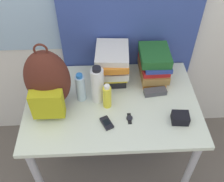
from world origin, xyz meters
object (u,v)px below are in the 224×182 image
Objects in this scene: book_stack_center at (154,64)px; wristwatch at (129,118)px; backpack at (48,82)px; sunglasses_case at (155,92)px; camera_pouch at (180,118)px; sunscreen_bottle at (107,97)px; water_bottle at (81,88)px; book_stack_left at (113,64)px; cell_phone at (107,123)px; sports_bottle at (97,85)px.

book_stack_center is 0.44m from wristwatch.
backpack is 2.98× the size of sunglasses_case.
camera_pouch is at bearing -12.75° from backpack.
camera_pouch is at bearing -18.80° from sunscreen_bottle.
water_bottle is 0.37m from wristwatch.
sunglasses_case is at bearing -30.94° from book_stack_left.
camera_pouch is at bearing -75.71° from book_stack_center.
book_stack_left is at bearing 29.26° from backpack.
book_stack_left is 0.43m from cell_phone.
sunscreen_bottle reaches higher than sunglasses_case.
book_stack_left is at bearing 149.06° from sunglasses_case.
book_stack_center is 0.53m from water_bottle.
sunscreen_bottle reaches higher than wristwatch.
camera_pouch is (0.44, -0.15, -0.05)m from sunscreen_bottle.
sunscreen_bottle is at bearing 138.72° from wristwatch.
backpack reaches higher than cell_phone.
cell_phone is (0.05, -0.21, -0.12)m from sports_bottle.
sunglasses_case is at bearing -92.61° from book_stack_center.
book_stack_center is 0.43m from camera_pouch.
sunscreen_bottle is 1.16× the size of sunglasses_case.
backpack is 0.30m from sports_bottle.
wristwatch is (0.14, 0.03, -0.00)m from cell_phone.
backpack is 1.70× the size of sports_bottle.
book_stack_center reaches higher than camera_pouch.
book_stack_center reaches higher than water_bottle.
sunscreen_bottle is at bearing -100.89° from book_stack_left.
book_stack_center reaches higher than cell_phone.
water_bottle is at bearing 174.01° from sports_bottle.
backpack reaches higher than book_stack_center.
sunglasses_case is (0.33, 0.24, 0.01)m from cell_phone.
book_stack_center is at bearing 27.39° from sports_bottle.
cell_phone reaches higher than wristwatch.
sunglasses_case is at bearing 5.08° from backpack.
cell_phone is (0.34, -0.18, -0.19)m from backpack.
water_bottle is 2.53× the size of wristwatch.
water_bottle is 0.50m from sunglasses_case.
sunscreen_bottle is 1.65× the size of cell_phone.
water_bottle is 0.78× the size of sports_bottle.
book_stack_center is 2.57× the size of camera_pouch.
sports_bottle reaches higher than wristwatch.
sports_bottle reaches higher than book_stack_left.
sunscreen_bottle reaches higher than camera_pouch.
book_stack_center is 3.32× the size of wristwatch.
book_stack_center is 0.44m from sports_bottle.
sunscreen_bottle is (-0.33, -0.26, -0.03)m from book_stack_center.
sunscreen_bottle is (0.35, -0.03, -0.11)m from backpack.
book_stack_left is 2.70× the size of camera_pouch.
sunglasses_case is (-0.01, -0.17, -0.10)m from book_stack_center.
wristwatch is at bearing 173.97° from camera_pouch.
water_bottle is 1.36× the size of sunglasses_case.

